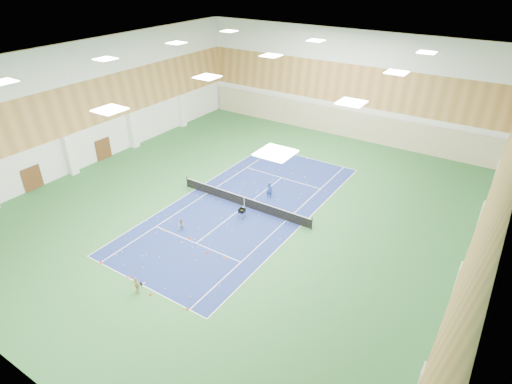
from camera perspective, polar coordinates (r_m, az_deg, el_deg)
ground at (r=36.71m, az=-1.56°, el=-1.93°), size 40.00×40.00×0.00m
room_shell at (r=34.00m, az=-1.70°, el=6.76°), size 36.00×40.00×12.00m
wood_cladding at (r=33.29m, az=-1.75°, el=9.94°), size 36.00×40.00×8.00m
ceiling_light_grid at (r=32.21m, az=-1.86°, el=16.54°), size 21.40×25.40×0.06m
court_surface at (r=36.71m, az=-1.56°, el=-1.92°), size 10.97×23.77×0.01m
tennis_balls_scatter at (r=36.69m, az=-1.56°, el=-1.87°), size 10.57×22.77×0.07m
tennis_net at (r=36.43m, az=-1.57°, el=-1.19°), size 12.80×0.10×1.10m
back_curtain at (r=51.93m, az=11.03°, el=9.12°), size 35.40×0.16×3.20m
door_left_a at (r=43.90m, az=-27.67°, el=1.63°), size 0.08×1.80×2.20m
door_left_b at (r=47.70m, az=-19.69°, el=5.43°), size 0.08×1.80×2.20m
coach at (r=37.63m, az=1.76°, el=0.30°), size 0.64×0.48×1.59m
child_court at (r=33.84m, az=-9.91°, el=-4.29°), size 0.59×0.50×1.09m
child_apron at (r=28.75m, az=-15.66°, el=-11.85°), size 0.74×0.37×1.22m
ball_cart at (r=34.88m, az=-1.90°, el=-2.91°), size 0.58×0.58×0.89m
cone_svc_a at (r=34.29m, az=-12.14°, el=-4.93°), size 0.19×0.19×0.21m
cone_svc_b at (r=33.02m, az=-8.66°, el=-6.03°), size 0.20×0.20×0.22m
cone_svc_c at (r=31.36m, az=-6.53°, el=-7.99°), size 0.22×0.22×0.24m
cone_svc_d at (r=30.77m, az=-4.05°, el=-8.71°), size 0.20×0.20×0.22m
cone_base_a at (r=32.18m, az=-19.95°, el=-8.76°), size 0.21×0.21×0.23m
cone_base_b at (r=30.41m, az=-16.71°, el=-10.67°), size 0.18×0.18×0.20m
cone_base_c at (r=28.67m, az=-13.90°, el=-13.05°), size 0.18×0.18×0.20m
cone_base_d at (r=27.28m, az=-9.17°, el=-15.04°), size 0.19×0.19×0.21m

